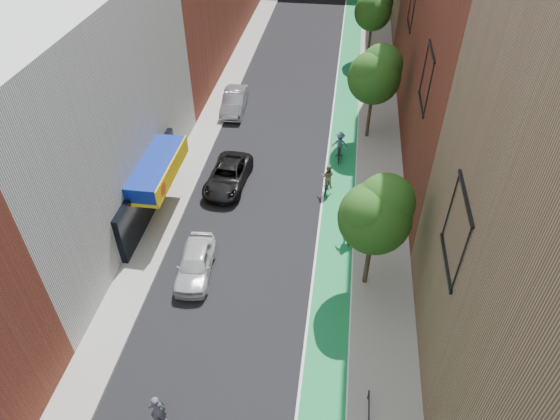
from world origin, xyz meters
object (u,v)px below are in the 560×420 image
at_px(parked_car_white, 195,263).
at_px(cyclist_lead, 159,419).
at_px(parked_car_black, 228,176).
at_px(cyclist_lane_mid, 350,227).
at_px(parked_car_silver, 234,101).
at_px(cyclist_lane_near, 327,181).
at_px(cyclist_lane_far, 339,148).

distance_m(parked_car_white, cyclist_lead, 8.21).
bearing_deg(parked_car_white, parked_car_black, 84.95).
distance_m(parked_car_black, cyclist_lane_mid, 8.65).
height_order(parked_car_silver, cyclist_lane_mid, cyclist_lane_mid).
height_order(parked_car_silver, cyclist_lane_near, cyclist_lane_near).
bearing_deg(cyclist_lead, cyclist_lane_mid, -135.07).
relative_size(cyclist_lane_near, cyclist_lane_far, 0.96).
bearing_deg(cyclist_lane_far, parked_car_silver, -35.84).
xyz_separation_m(parked_car_white, cyclist_lane_near, (6.20, 7.77, 0.12)).
relative_size(parked_car_silver, cyclist_lane_near, 2.41).
bearing_deg(cyclist_lane_mid, cyclist_lead, 58.13).
bearing_deg(cyclist_lane_mid, parked_car_black, -28.81).
relative_size(cyclist_lead, cyclist_lane_mid, 0.95).
bearing_deg(cyclist_lead, parked_car_silver, -99.43).
bearing_deg(cyclist_lane_near, parked_car_silver, -41.98).
xyz_separation_m(parked_car_white, cyclist_lead, (0.82, -8.17, -0.01)).
height_order(parked_car_white, cyclist_lane_mid, cyclist_lane_mid).
relative_size(parked_car_black, cyclist_lane_far, 2.47).
distance_m(parked_car_silver, cyclist_lane_far, 10.05).
bearing_deg(parked_car_silver, cyclist_lane_far, -36.78).
distance_m(parked_car_black, parked_car_silver, 9.61).
relative_size(parked_car_white, cyclist_lead, 2.00).
xyz_separation_m(parked_car_silver, cyclist_lane_mid, (9.30, -13.42, 0.12)).
distance_m(cyclist_lead, cyclist_lane_near, 16.83).
bearing_deg(parked_car_black, parked_car_silver, 102.75).
distance_m(parked_car_silver, cyclist_lane_mid, 16.33).
distance_m(cyclist_lane_near, cyclist_lane_far, 3.78).
xyz_separation_m(parked_car_white, cyclist_lane_mid, (7.70, 3.67, 0.17)).
bearing_deg(cyclist_lane_near, cyclist_lead, 79.43).
relative_size(cyclist_lead, cyclist_lane_far, 1.04).
bearing_deg(cyclist_lane_far, cyclist_lane_near, 79.45).
bearing_deg(cyclist_lane_mid, parked_car_silver, -56.97).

